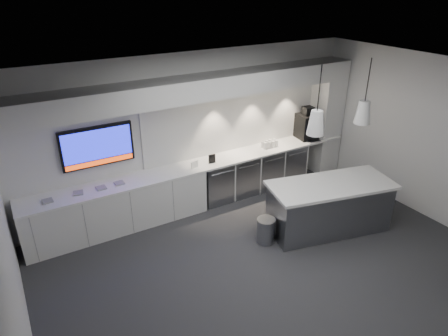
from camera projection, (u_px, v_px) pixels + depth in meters
floor at (266, 261)px, 6.52m from camera, size 7.00×7.00×0.00m
ceiling at (277, 78)px, 5.22m from camera, size 7.00×7.00×0.00m
wall_back at (195, 129)px, 7.82m from camera, size 7.00×0.00×7.00m
wall_front at (422, 280)px, 3.93m from camera, size 7.00×0.00×7.00m
wall_left at (7, 256)px, 4.27m from camera, size 0.00×7.00×7.00m
wall_right at (422, 136)px, 7.47m from camera, size 0.00×7.00×7.00m
back_counter at (203, 164)px, 7.83m from camera, size 6.80×0.65×0.04m
left_base_cabinets at (118, 207)px, 7.23m from camera, size 3.30×0.63×0.86m
fridge_unit_a at (214, 182)px, 8.14m from camera, size 0.60×0.61×0.85m
fridge_unit_b at (240, 175)px, 8.43m from camera, size 0.60×0.61×0.85m
fridge_unit_c at (265, 168)px, 8.72m from camera, size 0.60×0.61×0.85m
fridge_unit_d at (287, 162)px, 9.01m from camera, size 0.60×0.61×0.85m
backsplash at (246, 117)px, 8.33m from camera, size 4.60×0.03×1.30m
soffit at (200, 87)px, 7.19m from camera, size 6.90×0.60×0.40m
column at (326, 117)px, 9.13m from camera, size 0.55×0.55×2.60m
wall_tv at (97, 146)px, 6.88m from camera, size 1.25×0.07×0.72m
island at (329, 206)px, 7.17m from camera, size 2.36×1.42×0.93m
bin at (266, 230)px, 6.92m from camera, size 0.38×0.38×0.45m
coffee_machine at (307, 125)px, 8.92m from camera, size 0.46×0.62×0.73m
sign_black at (212, 159)px, 7.79m from camera, size 0.14×0.03×0.18m
sign_white at (195, 165)px, 7.60m from camera, size 0.18×0.08×0.14m
cup_cluster at (270, 144)px, 8.53m from camera, size 0.37×0.17×0.15m
tray_a at (48, 201)px, 6.48m from camera, size 0.17×0.17×0.02m
tray_b at (78, 193)px, 6.72m from camera, size 0.18×0.18×0.02m
tray_c at (101, 188)px, 6.88m from camera, size 0.17×0.17×0.02m
tray_d at (119, 183)px, 7.04m from camera, size 0.17×0.17×0.02m
pendant_left at (316, 122)px, 6.21m from camera, size 0.27×0.27×1.09m
pendant_right at (363, 112)px, 6.69m from camera, size 0.27×0.27×1.09m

